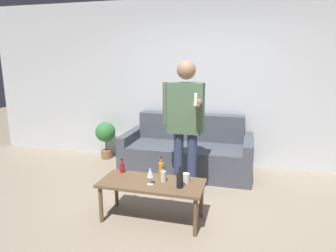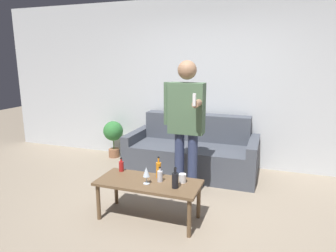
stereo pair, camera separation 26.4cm
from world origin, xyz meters
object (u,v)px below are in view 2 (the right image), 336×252
couch (192,152)px  bottle_orange (121,166)px  coffee_table (149,186)px  person_standing_front (186,119)px

couch → bottle_orange: couch is taller
coffee_table → couch: bearing=87.0°
bottle_orange → coffee_table: bearing=-22.7°
couch → person_standing_front: size_ratio=1.15×
coffee_table → bottle_orange: size_ratio=6.81×
couch → person_standing_front: person_standing_front is taller
couch → bottle_orange: size_ratio=11.92×
coffee_table → bottle_orange: (-0.42, 0.18, 0.12)m
couch → bottle_orange: 1.50m
coffee_table → bottle_orange: bottle_orange is taller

